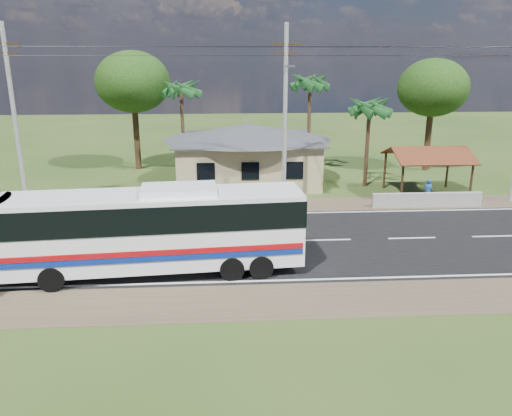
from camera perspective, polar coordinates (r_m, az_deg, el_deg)
The scene contains 14 objects.
ground at distance 25.59m, azimuth -1.85°, elevation -3.93°, with size 120.00×120.00×0.00m, color #274418.
road at distance 25.58m, azimuth -1.85°, elevation -3.91°, with size 120.00×16.00×0.03m.
house at distance 37.50m, azimuth -0.98°, elevation 7.00°, with size 12.40×10.00×5.00m.
waiting_shed at distance 35.74m, azimuth 19.07°, elevation 5.72°, with size 5.20×4.48×3.35m.
concrete_barrier at distance 33.25m, azimuth 18.96°, elevation 0.90°, with size 7.00×0.30×0.90m, color #9E9E99.
utility_poles at distance 30.75m, azimuth 2.72°, elevation 10.68°, with size 32.80×2.22×11.00m.
palm_near at distance 36.51m, azimuth 12.86°, elevation 11.18°, with size 2.80×2.80×6.70m.
palm_mid at distance 40.01m, azimuth 6.21°, elevation 14.05°, with size 2.80×2.80×8.20m.
palm_far at distance 40.11m, azimuth -8.56°, elevation 13.28°, with size 2.80×2.80×7.70m.
tree_behind_house at distance 42.58m, azimuth -13.89°, elevation 13.78°, with size 6.00×6.00×9.61m.
tree_behind_shed at distance 43.31m, azimuth 19.57°, elevation 12.78°, with size 5.60×5.60×9.02m.
coach_bus at distance 21.72m, azimuth -11.36°, elevation -1.87°, with size 12.75×3.63×3.91m.
motorcycle at distance 31.92m, azimuth 3.97°, elevation 1.21°, with size 0.63×1.81×0.95m, color black.
person at distance 34.01m, azimuth 19.06°, elevation 1.85°, with size 0.58×0.38×1.60m, color #1A4992.
Camera 1 is at (-0.66, -23.90, 9.11)m, focal length 35.00 mm.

